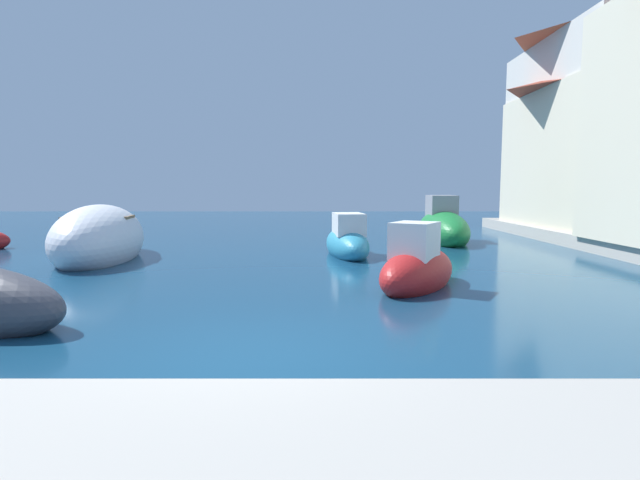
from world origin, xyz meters
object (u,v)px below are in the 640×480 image
(moored_boat_3, at_px, (100,240))
(waterfront_building_annex, at_px, (604,121))
(moored_boat_6, at_px, (443,228))
(moored_boat_2, at_px, (347,242))
(moored_boat_4, at_px, (418,269))
(waterfront_building_far, at_px, (600,146))
(quayside_tree, at_px, (629,144))

(moored_boat_3, height_order, waterfront_building_annex, waterfront_building_annex)
(moored_boat_3, distance_m, moored_boat_6, 12.93)
(moored_boat_2, height_order, moored_boat_4, moored_boat_4)
(moored_boat_3, bearing_deg, moored_boat_2, 88.57)
(moored_boat_3, xyz_separation_m, waterfront_building_far, (18.99, 6.67, 3.39))
(moored_boat_6, distance_m, waterfront_building_far, 8.05)
(moored_boat_2, height_order, waterfront_building_annex, waterfront_building_annex)
(moored_boat_2, distance_m, waterfront_building_annex, 13.30)
(waterfront_building_far, bearing_deg, quayside_tree, -94.68)
(moored_boat_2, height_order, moored_boat_6, moored_boat_6)
(waterfront_building_far, xyz_separation_m, quayside_tree, (-0.20, -2.42, -0.12))
(waterfront_building_far, distance_m, quayside_tree, 2.43)
(moored_boat_3, height_order, waterfront_building_far, waterfront_building_far)
(waterfront_building_far, height_order, quayside_tree, waterfront_building_far)
(quayside_tree, bearing_deg, waterfront_building_far, 85.32)
(moored_boat_6, bearing_deg, moored_boat_3, -64.78)
(moored_boat_6, bearing_deg, quayside_tree, 85.03)
(waterfront_building_far, bearing_deg, moored_boat_2, -153.34)
(moored_boat_2, relative_size, waterfront_building_far, 0.47)
(waterfront_building_far, bearing_deg, moored_boat_3, -160.66)
(moored_boat_4, bearing_deg, quayside_tree, -17.81)
(moored_boat_6, height_order, waterfront_building_far, waterfront_building_far)
(moored_boat_4, bearing_deg, moored_boat_3, 94.06)
(quayside_tree, bearing_deg, moored_boat_6, 173.00)
(moored_boat_3, bearing_deg, moored_boat_4, 54.65)
(moored_boat_6, relative_size, waterfront_building_far, 0.60)
(moored_boat_2, xyz_separation_m, quayside_tree, (11.05, 3.22, 3.46))
(moored_boat_2, bearing_deg, quayside_tree, -79.86)
(waterfront_building_annex, relative_size, quayside_tree, 1.91)
(moored_boat_3, height_order, moored_boat_6, moored_boat_6)
(waterfront_building_annex, xyz_separation_m, waterfront_building_far, (0.00, 0.24, -1.02))
(moored_boat_2, relative_size, moored_boat_3, 0.68)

